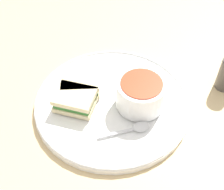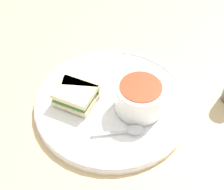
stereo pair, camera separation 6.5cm
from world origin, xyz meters
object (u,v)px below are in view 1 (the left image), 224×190
sandwich_half_near (81,84)px  sandwich_half_far (75,100)px  soup_bowl (141,94)px  spoon (137,127)px

sandwich_half_near → sandwich_half_far: bearing=78.1°
soup_bowl → sandwich_half_far: (0.13, -0.00, -0.01)m
soup_bowl → sandwich_half_far: soup_bowl is taller
spoon → sandwich_half_far: (0.12, -0.07, 0.01)m
spoon → sandwich_half_near: 0.16m
sandwich_half_far → spoon: bearing=152.2°
spoon → sandwich_half_far: bearing=138.9°
spoon → sandwich_half_near: size_ratio=1.29×
sandwich_half_near → sandwich_half_far: size_ratio=0.84×
spoon → sandwich_half_near: (0.11, -0.11, 0.01)m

